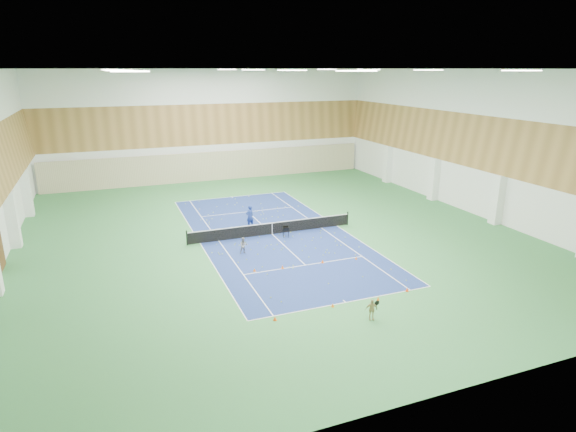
{
  "coord_description": "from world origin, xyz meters",
  "views": [
    {
      "loc": [
        -11.31,
        -32.47,
        12.03
      ],
      "look_at": [
        0.48,
        -2.08,
        2.0
      ],
      "focal_mm": 30.0,
      "sensor_mm": 36.0,
      "label": 1
    }
  ],
  "objects_px": {
    "child_court": "(244,246)",
    "ball_cart": "(286,232)",
    "coach": "(250,216)",
    "child_apron": "(372,310)",
    "tennis_net": "(272,227)"
  },
  "relations": [
    {
      "from": "child_court",
      "to": "ball_cart",
      "type": "height_order",
      "value": "child_court"
    },
    {
      "from": "coach",
      "to": "ball_cart",
      "type": "bearing_deg",
      "value": 100.85
    },
    {
      "from": "coach",
      "to": "ball_cart",
      "type": "distance_m",
      "value": 3.63
    },
    {
      "from": "ball_cart",
      "to": "tennis_net",
      "type": "bearing_deg",
      "value": 146.92
    },
    {
      "from": "coach",
      "to": "child_court",
      "type": "distance_m",
      "value": 5.57
    },
    {
      "from": "child_court",
      "to": "ball_cart",
      "type": "distance_m",
      "value": 4.4
    },
    {
      "from": "coach",
      "to": "child_court",
      "type": "xyz_separation_m",
      "value": [
        -2.02,
        -5.18,
        -0.35
      ]
    },
    {
      "from": "coach",
      "to": "child_court",
      "type": "height_order",
      "value": "coach"
    },
    {
      "from": "tennis_net",
      "to": "child_apron",
      "type": "relative_size",
      "value": 11.69
    },
    {
      "from": "tennis_net",
      "to": "coach",
      "type": "bearing_deg",
      "value": 116.52
    },
    {
      "from": "child_court",
      "to": "ball_cart",
      "type": "xyz_separation_m",
      "value": [
        3.86,
        2.1,
        -0.17
      ]
    },
    {
      "from": "tennis_net",
      "to": "coach",
      "type": "relative_size",
      "value": 6.93
    },
    {
      "from": "coach",
      "to": "child_apron",
      "type": "distance_m",
      "value": 16.18
    },
    {
      "from": "tennis_net",
      "to": "coach",
      "type": "height_order",
      "value": "coach"
    },
    {
      "from": "child_apron",
      "to": "ball_cart",
      "type": "relative_size",
      "value": 1.33
    }
  ]
}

